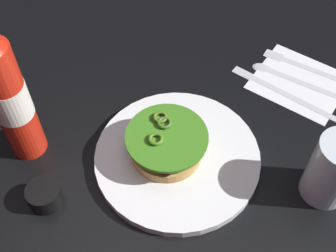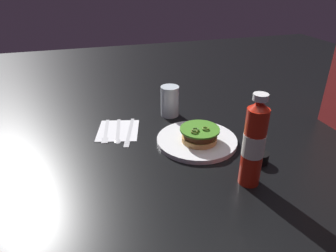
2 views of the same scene
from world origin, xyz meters
name	(u,v)px [view 1 (image 1 of 2)]	position (x,y,z in m)	size (l,w,h in m)	color
ground_plane	(149,166)	(0.00, 0.00, 0.00)	(3.00, 3.00, 0.00)	black
dinner_plate	(177,157)	(-0.04, -0.03, 0.01)	(0.27, 0.27, 0.02)	white
burger_sandwich	(167,144)	(-0.02, -0.03, 0.04)	(0.13, 0.13, 0.05)	tan
ketchup_bottle	(9,98)	(0.20, 0.03, 0.12)	(0.06, 0.06, 0.26)	red
water_glass	(333,170)	(-0.27, -0.05, 0.06)	(0.07, 0.07, 0.12)	silver
condiment_cup	(44,195)	(0.12, 0.11, 0.02)	(0.05, 0.05, 0.03)	black
napkin	(299,82)	(-0.20, -0.27, 0.00)	(0.16, 0.14, 0.00)	white
fork_utensil	(300,64)	(-0.19, -0.31, 0.00)	(0.18, 0.05, 0.00)	silver
spoon_utensil	(285,75)	(-0.17, -0.27, 0.00)	(0.18, 0.05, 0.00)	silver
butter_knife	(277,88)	(-0.16, -0.23, 0.00)	(0.20, 0.07, 0.00)	silver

